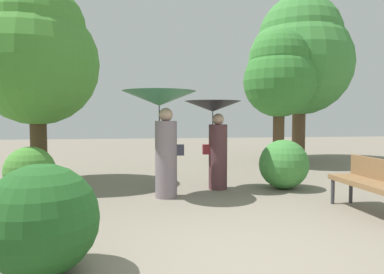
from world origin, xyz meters
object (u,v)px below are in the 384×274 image
(park_bench, at_px, (374,181))
(tree_near_left, at_px, (36,53))
(tree_near_right, at_px, (279,74))
(person_right, at_px, (215,127))
(tree_mid_right, at_px, (300,55))
(person_left, at_px, (162,118))

(park_bench, distance_m, tree_near_left, 6.98)
(tree_near_right, bearing_deg, person_right, -130.31)
(person_right, height_order, tree_near_right, tree_near_right)
(tree_near_left, xyz_separation_m, tree_mid_right, (7.54, 3.24, 0.70))
(person_left, height_order, park_bench, person_left)
(person_left, relative_size, tree_near_left, 0.44)
(tree_near_right, height_order, tree_mid_right, tree_mid_right)
(tree_mid_right, bearing_deg, person_left, -135.09)
(person_right, xyz_separation_m, tree_mid_right, (3.82, 4.32, 2.27))
(person_left, height_order, person_right, person_left)
(tree_near_right, relative_size, tree_mid_right, 0.73)
(tree_near_left, height_order, tree_mid_right, tree_mid_right)
(tree_near_left, relative_size, tree_mid_right, 0.80)
(person_right, distance_m, tree_mid_right, 6.19)
(person_left, height_order, tree_near_right, tree_near_right)
(person_right, height_order, tree_near_left, tree_near_left)
(person_right, distance_m, tree_near_right, 4.26)
(tree_near_right, bearing_deg, person_left, -135.40)
(park_bench, xyz_separation_m, tree_mid_right, (1.80, 6.44, 3.04))
(person_right, height_order, park_bench, person_right)
(park_bench, distance_m, tree_near_right, 5.66)
(person_right, distance_m, tree_near_left, 4.18)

